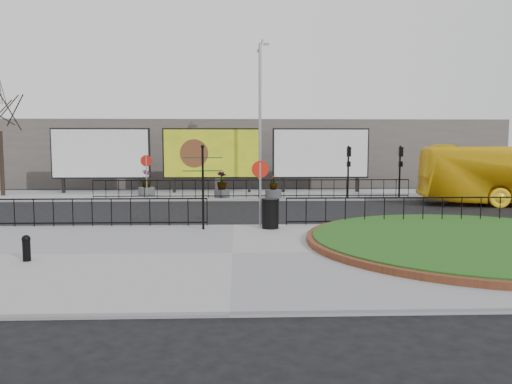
{
  "coord_description": "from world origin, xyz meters",
  "views": [
    {
      "loc": [
        0.16,
        -18.97,
        3.2
      ],
      "look_at": [
        0.92,
        1.59,
        1.23
      ],
      "focal_mm": 35.0,
      "sensor_mm": 36.0,
      "label": 1
    }
  ],
  "objects_px": {
    "billboard_mid": "(212,154)",
    "planter_b": "(222,187)",
    "lamp_post": "(260,117)",
    "litter_bin": "(270,213)",
    "planter_a": "(147,186)",
    "fingerpost_sign": "(203,179)",
    "planter_c": "(273,190)",
    "bollard": "(26,247)"
  },
  "relations": [
    {
      "from": "litter_bin",
      "to": "planter_a",
      "type": "height_order",
      "value": "planter_a"
    },
    {
      "from": "lamp_post",
      "to": "planter_b",
      "type": "height_order",
      "value": "lamp_post"
    },
    {
      "from": "fingerpost_sign",
      "to": "bollard",
      "type": "bearing_deg",
      "value": -135.55
    },
    {
      "from": "bollard",
      "to": "planter_c",
      "type": "bearing_deg",
      "value": 63.35
    },
    {
      "from": "billboard_mid",
      "to": "planter_a",
      "type": "distance_m",
      "value": 4.69
    },
    {
      "from": "bollard",
      "to": "planter_a",
      "type": "distance_m",
      "value": 16.79
    },
    {
      "from": "lamp_post",
      "to": "planter_b",
      "type": "xyz_separation_m",
      "value": [
        -2.27,
        -1.14,
        -4.09
      ]
    },
    {
      "from": "lamp_post",
      "to": "planter_c",
      "type": "height_order",
      "value": "lamp_post"
    },
    {
      "from": "litter_bin",
      "to": "planter_b",
      "type": "height_order",
      "value": "planter_b"
    },
    {
      "from": "billboard_mid",
      "to": "planter_b",
      "type": "relative_size",
      "value": 4.06
    },
    {
      "from": "planter_c",
      "to": "fingerpost_sign",
      "type": "bearing_deg",
      "value": -107.56
    },
    {
      "from": "billboard_mid",
      "to": "fingerpost_sign",
      "type": "height_order",
      "value": "billboard_mid"
    },
    {
      "from": "lamp_post",
      "to": "litter_bin",
      "type": "height_order",
      "value": "lamp_post"
    },
    {
      "from": "bollard",
      "to": "planter_b",
      "type": "xyz_separation_m",
      "value": [
        4.68,
        15.65,
        0.24
      ]
    },
    {
      "from": "planter_a",
      "to": "planter_b",
      "type": "height_order",
      "value": "planter_a"
    },
    {
      "from": "litter_bin",
      "to": "planter_b",
      "type": "xyz_separation_m",
      "value": [
        -2.11,
        10.73,
        0.07
      ]
    },
    {
      "from": "fingerpost_sign",
      "to": "bollard",
      "type": "distance_m",
      "value": 6.62
    },
    {
      "from": "bollard",
      "to": "litter_bin",
      "type": "relative_size",
      "value": 0.64
    },
    {
      "from": "fingerpost_sign",
      "to": "planter_b",
      "type": "bearing_deg",
      "value": 84.82
    },
    {
      "from": "billboard_mid",
      "to": "planter_c",
      "type": "xyz_separation_m",
      "value": [
        3.7,
        -3.55,
        -2.02
      ]
    },
    {
      "from": "planter_a",
      "to": "planter_c",
      "type": "relative_size",
      "value": 1.14
    },
    {
      "from": "fingerpost_sign",
      "to": "litter_bin",
      "type": "relative_size",
      "value": 2.8
    },
    {
      "from": "billboard_mid",
      "to": "bollard",
      "type": "height_order",
      "value": "billboard_mid"
    },
    {
      "from": "bollard",
      "to": "planter_b",
      "type": "height_order",
      "value": "planter_b"
    },
    {
      "from": "planter_a",
      "to": "bollard",
      "type": "bearing_deg",
      "value": -90.44
    },
    {
      "from": "planter_c",
      "to": "bollard",
      "type": "bearing_deg",
      "value": -116.65
    },
    {
      "from": "planter_a",
      "to": "planter_c",
      "type": "bearing_deg",
      "value": -11.88
    },
    {
      "from": "billboard_mid",
      "to": "planter_c",
      "type": "bearing_deg",
      "value": -43.81
    },
    {
      "from": "planter_b",
      "to": "lamp_post",
      "type": "bearing_deg",
      "value": 26.74
    },
    {
      "from": "litter_bin",
      "to": "bollard",
      "type": "bearing_deg",
      "value": -144.1
    },
    {
      "from": "lamp_post",
      "to": "bollard",
      "type": "bearing_deg",
      "value": -112.47
    },
    {
      "from": "fingerpost_sign",
      "to": "planter_a",
      "type": "xyz_separation_m",
      "value": [
        -4.21,
        12.0,
        -1.27
      ]
    },
    {
      "from": "lamp_post",
      "to": "fingerpost_sign",
      "type": "height_order",
      "value": "lamp_post"
    },
    {
      "from": "planter_a",
      "to": "planter_b",
      "type": "relative_size",
      "value": 1.01
    },
    {
      "from": "fingerpost_sign",
      "to": "planter_c",
      "type": "relative_size",
      "value": 2.27
    },
    {
      "from": "billboard_mid",
      "to": "planter_b",
      "type": "xyz_separation_m",
      "value": [
        0.74,
        -3.11,
        -1.86
      ]
    },
    {
      "from": "planter_b",
      "to": "litter_bin",
      "type": "bearing_deg",
      "value": -78.88
    },
    {
      "from": "lamp_post",
      "to": "litter_bin",
      "type": "relative_size",
      "value": 8.42
    },
    {
      "from": "planter_a",
      "to": "planter_b",
      "type": "bearing_deg",
      "value": -14.09
    },
    {
      "from": "litter_bin",
      "to": "planter_a",
      "type": "xyz_separation_m",
      "value": [
        -6.65,
        11.87,
        0.02
      ]
    },
    {
      "from": "planter_a",
      "to": "planter_b",
      "type": "xyz_separation_m",
      "value": [
        4.55,
        -1.14,
        0.04
      ]
    },
    {
      "from": "bollard",
      "to": "planter_c",
      "type": "height_order",
      "value": "planter_c"
    }
  ]
}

